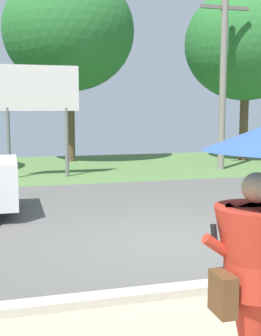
% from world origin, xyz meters
% --- Properties ---
extents(ground_plane, '(40.00, 22.00, 0.20)m').
position_xyz_m(ground_plane, '(0.00, 2.95, -0.05)').
color(ground_plane, '#565451').
extents(monk_pedestrian, '(1.12, 1.10, 2.13)m').
position_xyz_m(monk_pedestrian, '(-0.73, -3.87, 1.14)').
color(monk_pedestrian, '#B22D1E').
rests_on(monk_pedestrian, ground_plane).
extents(utility_pole, '(1.80, 0.24, 6.24)m').
position_xyz_m(utility_pole, '(4.88, 7.92, 3.29)').
color(utility_pole, gray).
rests_on(utility_pole, ground_plane).
extents(roadside_billboard, '(2.60, 0.12, 3.50)m').
position_xyz_m(roadside_billboard, '(-1.60, 7.61, 2.55)').
color(roadside_billboard, slate).
rests_on(roadside_billboard, ground_plane).
extents(tree_left_far, '(5.10, 5.10, 7.15)m').
position_xyz_m(tree_left_far, '(7.12, 10.36, 4.82)').
color(tree_left_far, brown).
rests_on(tree_left_far, ground_plane).
extents(tree_right_mid, '(5.28, 5.28, 7.67)m').
position_xyz_m(tree_right_mid, '(-0.01, 11.89, 5.26)').
color(tree_right_mid, brown).
rests_on(tree_right_mid, ground_plane).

